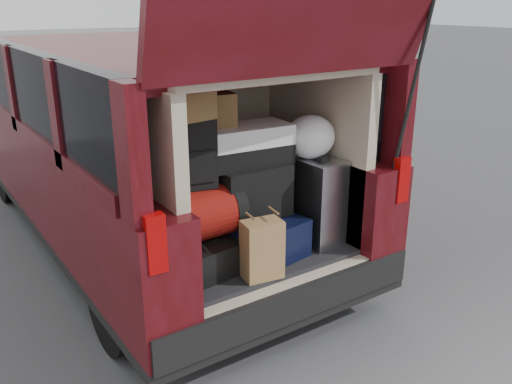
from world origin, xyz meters
The scene contains 14 objects.
ground centered at (0.00, 0.00, 0.00)m, with size 80.00×80.00×0.00m, color #3E3E40.
minivan centered at (0.00, 1.86, 0.91)m, with size 1.90×5.35×2.77m.
load_floor centered at (0.00, 0.28, 0.28)m, with size 1.24×1.05×0.55m, color black.
black_hardshell centered at (-0.39, 0.14, 0.65)m, with size 0.36×0.50×0.20m, color black.
navy_hardshell centered at (0.03, 0.12, 0.68)m, with size 0.47×0.58×0.25m, color black.
silver_roller centered at (0.47, 0.05, 0.84)m, with size 0.24×0.39×0.58m, color white.
kraft_bag centered at (-0.13, -0.18, 0.73)m, with size 0.23×0.15×0.36m, color #AA844D.
red_duffel centered at (-0.37, 0.12, 0.91)m, with size 0.49×0.32×0.32m, color maroon.
black_soft_case centered at (0.02, 0.16, 0.97)m, with size 0.47×0.28×0.34m, color black.
backpack centered at (-0.40, 0.18, 1.28)m, with size 0.29×0.18×0.41m, color black.
twotone_duffel centered at (0.01, 0.20, 1.26)m, with size 0.55×0.29×0.25m, color silver.
grocery_sack_lower centered at (-0.39, 0.14, 1.59)m, with size 0.22×0.18×0.20m, color brown.
grocery_sack_upper centered at (-0.15, 0.28, 1.49)m, with size 0.20×0.17×0.20m, color brown.
plastic_bag_right centered at (0.45, 0.10, 1.28)m, with size 0.33×0.31×0.29m, color white.
Camera 1 is at (-1.79, -2.54, 2.12)m, focal length 38.00 mm.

